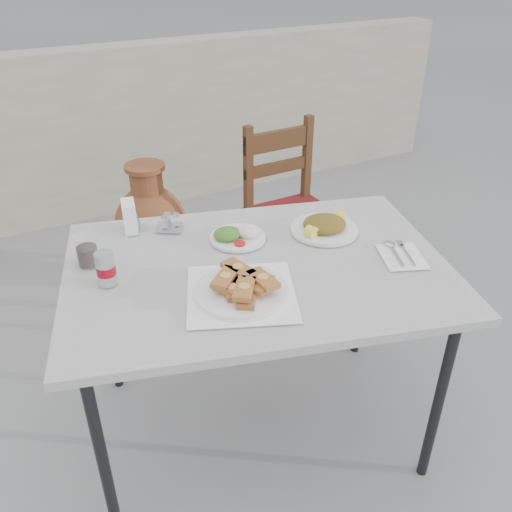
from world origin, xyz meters
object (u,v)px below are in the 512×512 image
soda_can (106,268)px  terracotta_urn (152,230)px  salad_chopped_plate (324,226)px  chair (291,213)px  napkin_holder (129,216)px  pide_plate (241,285)px  salad_rice_plate (237,235)px  condiment_caddy (170,224)px  cola_glass (87,252)px  cafe_table (257,277)px

soda_can → terracotta_urn: soda_can is taller
salad_chopped_plate → chair: size_ratio=0.27×
napkin_holder → terracotta_urn: bearing=81.3°
pide_plate → salad_rice_plate: (0.15, 0.34, -0.01)m
condiment_caddy → soda_can: bearing=-139.6°
pide_plate → chair: (0.79, 0.98, -0.35)m
terracotta_urn → salad_chopped_plate: bearing=-72.7°
pide_plate → napkin_holder: (-0.20, 0.61, 0.03)m
chair → terracotta_urn: size_ratio=1.32×
salad_rice_plate → cola_glass: bearing=171.5°
salad_chopped_plate → soda_can: (-0.87, 0.03, 0.04)m
salad_rice_plate → napkin_holder: bearing=142.5°
condiment_caddy → chair: chair is taller
cafe_table → salad_chopped_plate: bearing=15.5°
pide_plate → cafe_table: bearing=46.4°
salad_rice_plate → chair: bearing=45.1°
terracotta_urn → cafe_table: bearing=-89.0°
cola_glass → chair: bearing=24.9°
salad_chopped_plate → cafe_table: bearing=-164.5°
salad_chopped_plate → terracotta_urn: 1.37m
salad_rice_plate → condiment_caddy: condiment_caddy is taller
condiment_caddy → chair: bearing=27.4°
terracotta_urn → soda_can: bearing=-112.5°
salad_rice_plate → condiment_caddy: bearing=135.9°
pide_plate → chair: chair is taller
napkin_holder → cola_glass: bearing=-127.2°
chair → terracotta_urn: bearing=142.6°
cafe_table → salad_chopped_plate: 0.38m
cafe_table → terracotta_urn: 1.38m
napkin_holder → chair: size_ratio=0.12×
cafe_table → cola_glass: 0.62m
cafe_table → chair: chair is taller
soda_can → napkin_holder: size_ratio=0.97×
cola_glass → chair: 1.37m
salad_chopped_plate → napkin_holder: (-0.69, 0.37, 0.04)m
pide_plate → terracotta_urn: 1.55m
condiment_caddy → salad_chopped_plate: bearing=-28.8°
salad_chopped_plate → terracotta_urn: (-0.38, 1.22, -0.51)m
salad_rice_plate → soda_can: 0.54m
cola_glass → soda_can: bearing=-79.2°
condiment_caddy → chair: 1.01m
soda_can → cola_glass: soda_can is taller
napkin_holder → pide_plate: bearing=-60.3°
salad_rice_plate → chair: chair is taller
pide_plate → soda_can: size_ratio=3.93×
chair → soda_can: bearing=-150.6°
salad_rice_plate → condiment_caddy: size_ratio=1.75×
cafe_table → soda_can: size_ratio=13.27×
cafe_table → terracotta_urn: cafe_table is taller
salad_rice_plate → napkin_holder: size_ratio=1.81×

